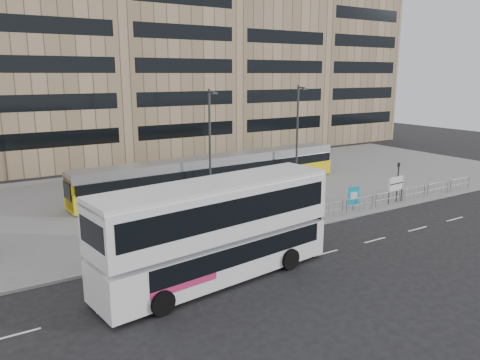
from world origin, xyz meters
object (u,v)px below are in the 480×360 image
double_decker_bus (217,227)px  traffic_light_east (398,177)px  lamp_post_east (298,132)px  traffic_light_west (209,202)px  station_sign (396,185)px  pedestrian (248,215)px  ad_panel (354,196)px  lamp_post_west (210,141)px  tram (218,173)px

double_decker_bus → traffic_light_east: bearing=6.9°
lamp_post_east → traffic_light_west: bearing=-149.8°
traffic_light_west → traffic_light_east: bearing=20.2°
station_sign → traffic_light_east: bearing=19.2°
traffic_light_west → pedestrian: bearing=9.4°
ad_panel → station_sign: bearing=7.2°
lamp_post_west → traffic_light_west: bearing=-119.2°
double_decker_bus → station_sign: (18.31, 4.50, -1.10)m
tram → double_decker_bus: bearing=-122.8°
double_decker_bus → ad_panel: (14.31, 4.98, -1.54)m
ad_panel → pedestrian: (-9.14, 0.24, -0.05)m
double_decker_bus → traffic_light_east: 19.26m
traffic_light_west → traffic_light_east: same height
traffic_light_east → traffic_light_west: bearing=151.7°
station_sign → ad_panel: size_ratio=1.23×
lamp_post_west → lamp_post_east: (9.16, 0.68, 0.08)m
double_decker_bus → tram: double_decker_bus is taller
traffic_light_east → lamp_post_west: bearing=122.3°
tram → lamp_post_west: lamp_post_west is taller
tram → pedestrian: 10.87m
traffic_light_west → traffic_light_east: (15.95, -1.22, 0.00)m
traffic_light_west → lamp_post_east: (12.99, 7.55, 2.81)m
double_decker_bus → traffic_light_east: size_ratio=4.06×
tram → lamp_post_west: bearing=-131.7°
tram → traffic_light_east: size_ratio=8.14×
station_sign → lamp_post_east: bearing=101.7°
ad_panel → traffic_light_west: 11.65m
station_sign → traffic_light_west: bearing=170.5°
double_decker_bus → tram: 17.79m
tram → station_sign: size_ratio=12.30×
ad_panel → lamp_post_west: 11.58m
lamp_post_east → traffic_light_east: bearing=-71.4°
tram → station_sign: (9.59, -10.98, -0.06)m
ad_panel → double_decker_bus: bearing=-146.8°
traffic_light_west → double_decker_bus: bearing=-90.3°
traffic_light_east → lamp_post_east: 9.68m
ad_panel → lamp_post_east: (1.42, 8.46, 3.80)m
double_decker_bus → lamp_post_west: bearing=55.6°
tram → pedestrian: size_ratio=13.51×
station_sign → ad_panel: bearing=168.7°
pedestrian → ad_panel: bearing=-93.1°
station_sign → traffic_light_west: traffic_light_west is taller
tram → lamp_post_west: (-2.15, -2.72, 3.22)m
station_sign → traffic_light_east: size_ratio=0.66×
tram → pedestrian: (-3.55, -10.26, -0.55)m
double_decker_bus → ad_panel: 15.22m
lamp_post_west → lamp_post_east: size_ratio=0.98×
traffic_light_east → lamp_post_west: (-12.11, 8.09, 2.73)m
double_decker_bus → traffic_light_west: size_ratio=4.06×
lamp_post_east → double_decker_bus: bearing=-139.5°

